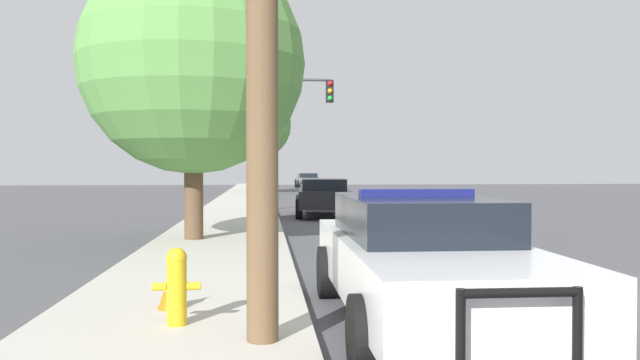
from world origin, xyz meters
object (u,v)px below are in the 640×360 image
(traffic_light, at_px, (287,116))
(car_background_distant, at_px, (307,180))
(police_car, at_px, (420,256))
(traffic_cone, at_px, (172,289))
(fire_hydrant, at_px, (177,284))
(tree_sidewalk_near, at_px, (193,62))
(car_background_midblock, at_px, (323,196))
(tree_sidewalk_far, at_px, (256,125))

(traffic_light, xyz_separation_m, car_background_distant, (2.81, 28.02, -3.14))
(police_car, relative_size, traffic_light, 1.00)
(traffic_cone, bearing_deg, fire_hydrant, -77.96)
(police_car, xyz_separation_m, car_background_distant, (1.99, 46.16, -0.08))
(tree_sidewalk_near, relative_size, traffic_cone, 14.63)
(car_background_distant, bearing_deg, police_car, -93.76)
(traffic_light, height_order, traffic_cone, traffic_light)
(car_background_midblock, distance_m, car_background_distant, 30.55)
(tree_sidewalk_far, distance_m, traffic_cone, 34.76)
(car_background_midblock, relative_size, tree_sidewalk_far, 0.70)
(police_car, bearing_deg, car_background_distant, -92.22)
(traffic_light, relative_size, car_background_distant, 1.16)
(fire_hydrant, distance_m, car_background_distant, 46.69)
(traffic_light, xyz_separation_m, tree_sidewalk_far, (-1.39, 16.82, 0.78))
(traffic_light, xyz_separation_m, car_background_midblock, (1.23, -2.49, -3.09))
(traffic_light, bearing_deg, fire_hydrant, -95.71)
(traffic_light, height_order, tree_sidewalk_near, tree_sidewalk_near)
(tree_sidewalk_near, bearing_deg, traffic_light, 76.56)
(traffic_cone, bearing_deg, tree_sidewalk_far, 88.97)
(car_background_distant, xyz_separation_m, tree_sidewalk_near, (-5.34, -38.59, 3.46))
(tree_sidewalk_far, relative_size, traffic_cone, 15.13)
(fire_hydrant, xyz_separation_m, traffic_light, (1.84, 18.44, 3.27))
(car_background_midblock, xyz_separation_m, tree_sidewalk_near, (-3.75, -8.09, 3.42))
(car_background_distant, bearing_deg, tree_sidewalk_far, -111.85)
(fire_hydrant, xyz_separation_m, tree_sidewalk_near, (-0.68, 7.86, 3.60))
(fire_hydrant, bearing_deg, police_car, 6.22)
(fire_hydrant, bearing_deg, tree_sidewalk_far, 89.26)
(fire_hydrant, distance_m, tree_sidewalk_far, 35.49)
(police_car, height_order, tree_sidewalk_far, tree_sidewalk_far)
(tree_sidewalk_far, bearing_deg, traffic_cone, -91.03)
(car_background_distant, distance_m, tree_sidewalk_near, 39.12)
(car_background_distant, relative_size, tree_sidewalk_far, 0.67)
(police_car, bearing_deg, fire_hydrant, 6.48)
(traffic_light, distance_m, tree_sidewalk_far, 16.90)
(car_background_distant, bearing_deg, traffic_light, -97.02)
(car_background_midblock, bearing_deg, traffic_cone, -98.72)
(traffic_light, distance_m, traffic_cone, 18.12)
(fire_hydrant, relative_size, car_background_distant, 0.18)
(car_background_distant, height_order, tree_sidewalk_far, tree_sidewalk_far)
(traffic_light, bearing_deg, car_background_midblock, -63.77)
(tree_sidewalk_far, bearing_deg, tree_sidewalk_near, -92.38)
(car_background_distant, bearing_deg, tree_sidewalk_near, -99.16)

